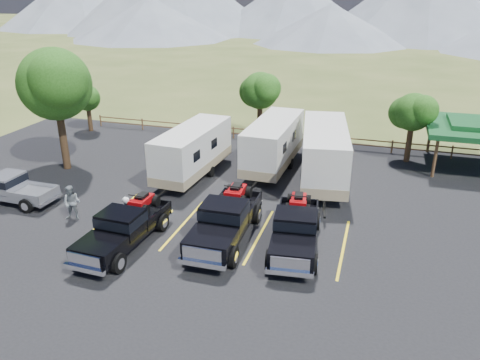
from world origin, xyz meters
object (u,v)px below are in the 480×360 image
(pavilion, at_px, (477,127))
(trailer_center, at_px, (273,144))
(person_a, at_px, (127,215))
(tree_big_nw, at_px, (55,84))
(rig_right, at_px, (296,227))
(trailer_left, at_px, (193,152))
(trailer_right, at_px, (324,154))
(rig_center, at_px, (226,219))
(rig_left, at_px, (125,226))
(pickup_silver, at_px, (10,188))
(person_b, at_px, (72,203))

(pavilion, bearing_deg, trailer_center, -162.23)
(pavilion, bearing_deg, person_a, -139.62)
(tree_big_nw, distance_m, person_a, 11.62)
(pavilion, distance_m, rig_right, 16.42)
(trailer_left, height_order, trailer_center, trailer_center)
(tree_big_nw, height_order, trailer_right, tree_big_nw)
(pavilion, bearing_deg, rig_center, -132.24)
(rig_left, bearing_deg, tree_big_nw, 141.32)
(trailer_center, height_order, pickup_silver, trailer_center)
(trailer_center, bearing_deg, person_b, -126.94)
(trailer_center, height_order, person_b, trailer_center)
(rig_center, bearing_deg, pavilion, 46.48)
(trailer_center, bearing_deg, rig_left, -108.11)
(trailer_center, xyz_separation_m, pickup_silver, (-12.68, -9.37, -0.83))
(rig_center, xyz_separation_m, rig_right, (3.28, 0.24, -0.07))
(pavilion, relative_size, trailer_right, 0.62)
(pavilion, height_order, rig_right, pavilion)
(rig_center, height_order, person_a, rig_center)
(rig_center, distance_m, trailer_left, 8.30)
(trailer_right, relative_size, person_b, 5.39)
(tree_big_nw, distance_m, rig_right, 17.86)
(rig_right, bearing_deg, trailer_left, 132.65)
(pavilion, height_order, rig_left, pavilion)
(person_a, bearing_deg, rig_right, 145.36)
(pickup_silver, bearing_deg, pavilion, 119.20)
(tree_big_nw, relative_size, rig_center, 1.19)
(pavilion, relative_size, trailer_left, 0.69)
(pickup_silver, bearing_deg, rig_left, 75.97)
(pavilion, distance_m, pickup_silver, 28.57)
(rig_left, distance_m, rig_right, 7.83)
(tree_big_nw, bearing_deg, person_b, -51.47)
(pavilion, distance_m, trailer_center, 13.16)
(rig_left, bearing_deg, pavilion, 45.60)
(rig_center, relative_size, rig_right, 1.05)
(pavilion, height_order, trailer_center, trailer_center)
(rig_right, bearing_deg, pickup_silver, 172.87)
(rig_left, relative_size, pickup_silver, 1.11)
(tree_big_nw, height_order, pavilion, tree_big_nw)
(tree_big_nw, relative_size, person_b, 4.24)
(rig_right, distance_m, person_b, 11.45)
(pavilion, height_order, trailer_right, trailer_right)
(rig_right, bearing_deg, person_b, 176.65)
(rig_right, bearing_deg, person_a, -178.62)
(trailer_left, bearing_deg, rig_right, -37.06)
(trailer_left, distance_m, trailer_right, 8.08)
(trailer_right, distance_m, person_b, 14.55)
(tree_big_nw, bearing_deg, pickup_silver, -86.03)
(rig_right, height_order, trailer_right, trailer_right)
(rig_left, bearing_deg, pickup_silver, 167.16)
(rig_right, xyz_separation_m, person_b, (-11.43, -0.67, -0.06))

